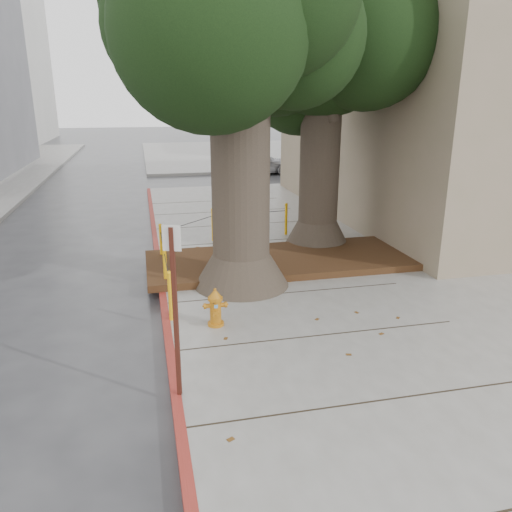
{
  "coord_description": "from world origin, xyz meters",
  "views": [
    {
      "loc": [
        -2.25,
        -7.25,
        4.0
      ],
      "look_at": [
        -0.21,
        1.69,
        1.1
      ],
      "focal_mm": 35.0,
      "sensor_mm": 36.0,
      "label": 1
    }
  ],
  "objects": [
    {
      "name": "ground",
      "position": [
        0.0,
        0.0,
        0.0
      ],
      "size": [
        140.0,
        140.0,
        0.0
      ],
      "primitive_type": "plane",
      "color": "#28282B",
      "rests_on": "ground"
    },
    {
      "name": "sidewalk_main",
      "position": [
        6.0,
        2.5,
        0.07
      ],
      "size": [
        16.0,
        26.0,
        0.15
      ],
      "primitive_type": "cube",
      "color": "slate",
      "rests_on": "ground"
    },
    {
      "name": "sidewalk_far",
      "position": [
        6.0,
        30.0,
        0.07
      ],
      "size": [
        16.0,
        20.0,
        0.15
      ],
      "primitive_type": "cube",
      "color": "slate",
      "rests_on": "ground"
    },
    {
      "name": "curb_red",
      "position": [
        -2.0,
        2.5,
        0.07
      ],
      "size": [
        0.14,
        26.0,
        0.16
      ],
      "primitive_type": "cube",
      "color": "maroon",
      "rests_on": "ground"
    },
    {
      "name": "planter_bed",
      "position": [
        0.9,
        3.9,
        0.23
      ],
      "size": [
        6.4,
        2.6,
        0.16
      ],
      "primitive_type": "cube",
      "color": "black",
      "rests_on": "sidewalk_main"
    },
    {
      "name": "building_corner",
      "position": [
        10.0,
        8.5,
        5.0
      ],
      "size": [
        12.0,
        13.0,
        10.0
      ],
      "primitive_type": "cube",
      "color": "gray",
      "rests_on": "ground"
    },
    {
      "name": "building_side_white",
      "position": [
        16.0,
        26.0,
        4.5
      ],
      "size": [
        10.0,
        10.0,
        9.0
      ],
      "primitive_type": "cube",
      "color": "silver",
      "rests_on": "ground"
    },
    {
      "name": "building_side_grey",
      "position": [
        22.0,
        32.0,
        6.0
      ],
      "size": [
        12.0,
        14.0,
        12.0
      ],
      "primitive_type": "cube",
      "color": "slate",
      "rests_on": "ground"
    },
    {
      "name": "tree_near",
      "position": [
        0.03,
        2.82,
        5.39
      ],
      "size": [
        4.5,
        3.8,
        7.68
      ],
      "color": "#4C3F33",
      "rests_on": "sidewalk_main"
    },
    {
      "name": "tree_far",
      "position": [
        2.64,
        5.32,
        5.02
      ],
      "size": [
        4.5,
        3.8,
        7.17
      ],
      "color": "#4C3F33",
      "rests_on": "sidewalk_main"
    },
    {
      "name": "bollard_ring",
      "position": [
        -0.87,
        4.38,
        0.66
      ],
      "size": [
        3.79,
        5.39,
        0.95
      ],
      "color": "#F2AA0D",
      "rests_on": "sidewalk_main"
    },
    {
      "name": "fire_hydrant",
      "position": [
        -1.15,
        0.79,
        0.49
      ],
      "size": [
        0.36,
        0.32,
        0.7
      ],
      "rotation": [
        0.0,
        0.0,
        -0.03
      ],
      "color": "#C47414",
      "rests_on": "sidewalk_main"
    },
    {
      "name": "signpost",
      "position": [
        -1.95,
        -1.25,
        1.49
      ],
      "size": [
        0.23,
        0.1,
        2.37
      ],
      "rotation": [
        0.0,
        0.0,
        -0.36
      ],
      "color": "#471911",
      "rests_on": "sidewalk_main"
    },
    {
      "name": "car_silver",
      "position": [
        3.99,
        19.79,
        0.68
      ],
      "size": [
        4.13,
        1.9,
        1.37
      ],
      "primitive_type": "imported",
      "rotation": [
        0.0,
        0.0,
        1.5
      ],
      "color": "#A2A2A7",
      "rests_on": "ground"
    },
    {
      "name": "car_red",
      "position": [
        12.76,
        19.49,
        0.54
      ],
      "size": [
        3.38,
        1.46,
        1.08
      ],
      "primitive_type": "imported",
      "rotation": [
        0.0,
        0.0,
        1.47
      ],
      "color": "maroon",
      "rests_on": "ground"
    }
  ]
}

